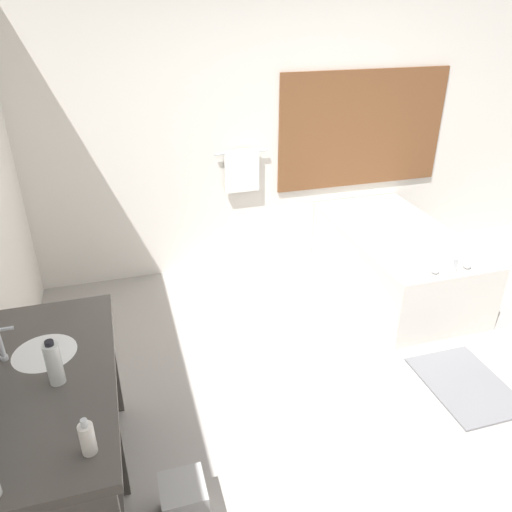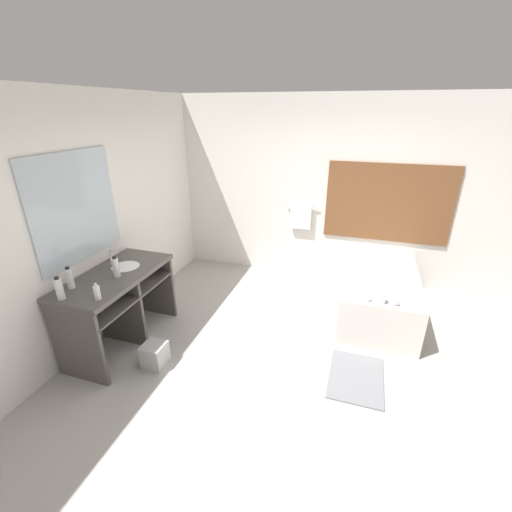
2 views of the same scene
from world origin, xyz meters
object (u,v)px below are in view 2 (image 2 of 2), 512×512
Objects in this scene: water_bottle_2 at (70,278)px; water_bottle_3 at (59,289)px; bathtub at (378,291)px; water_bottle_1 at (116,267)px; soap_dispenser at (97,292)px; waste_bin at (155,355)px.

water_bottle_3 is (0.07, -0.20, -0.00)m from water_bottle_2.
bathtub is at bearing 36.17° from water_bottle_3.
water_bottle_1 is at bearing 70.69° from water_bottle_3.
soap_dispenser is at bearing -72.56° from water_bottle_1.
water_bottle_3 reaches higher than waste_bin.
bathtub is at bearing 32.87° from water_bottle_2.
bathtub is 6.66× the size of waste_bin.
water_bottle_2 is 1.37× the size of soap_dispenser.
water_bottle_1 reaches higher than soap_dispenser.
water_bottle_2 is at bearing 166.11° from soap_dispenser.
soap_dispenser is (0.14, -0.44, -0.04)m from water_bottle_1.
water_bottle_2 is (-0.26, -0.34, 0.00)m from water_bottle_1.
water_bottle_2 is 0.21m from water_bottle_3.
water_bottle_2 is 0.89× the size of waste_bin.
soap_dispenser is (-2.56, -2.02, 0.63)m from bathtub.
water_bottle_1 is 1.00× the size of water_bottle_2.
water_bottle_2 is at bearing -147.13° from bathtub.
water_bottle_3 reaches higher than soap_dispenser.
soap_dispenser is (0.33, 0.10, -0.04)m from water_bottle_3.
water_bottle_1 is 0.57m from water_bottle_3.
waste_bin is (0.35, 0.24, -0.82)m from soap_dispenser.
water_bottle_3 reaches higher than bathtub.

